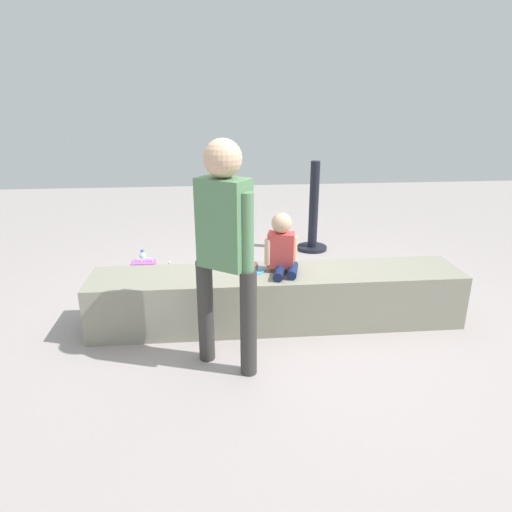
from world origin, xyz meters
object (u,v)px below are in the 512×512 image
Objects in this scene: water_bottle_near_gift at (170,271)px; water_bottle_far_side at (143,260)px; gift_bag at (144,275)px; party_cup_red at (251,267)px; handbag_black_leather at (345,283)px; child_seated at (282,247)px; cake_box_white at (285,281)px; cake_plate at (252,268)px; adult_standing at (225,238)px.

water_bottle_near_gift is 0.45m from water_bottle_far_side.
gift_bag is 1.13m from party_cup_red.
handbag_black_leather is (1.67, -0.54, 0.03)m from water_bottle_near_gift.
gift_bag is (-1.23, 0.81, -0.52)m from child_seated.
gift_bag is 0.30m from water_bottle_near_gift.
gift_bag is 0.97× the size of cake_box_white.
water_bottle_near_gift is 0.86m from party_cup_red.
handbag_black_leather is (1.90, -0.34, -0.02)m from gift_bag.
cake_plate is 0.85m from cake_box_white.
cake_plate is at bearing 170.46° from child_seated.
cake_box_white is at bearing 59.12° from cake_plate.
party_cup_red is (0.31, 1.76, -0.89)m from adult_standing.
party_cup_red is at bearing 17.31° from gift_bag.
handbag_black_leather is at bearing -17.74° from water_bottle_near_gift.
water_bottle_far_side is 1.18m from party_cup_red.
handbag_black_leather is at bearing -10.18° from gift_bag.
party_cup_red is (1.08, 0.34, -0.09)m from gift_bag.
gift_bag is (-0.76, 1.43, -0.80)m from adult_standing.
adult_standing is at bearing -126.91° from child_seated.
handbag_black_leather is at bearing -22.80° from cake_box_white.
water_bottle_near_gift is at bearing -45.51° from water_bottle_far_side.
water_bottle_far_side is at bearing 171.26° from party_cup_red.
party_cup_red is at bearing 85.51° from cake_plate.
water_bottle_near_gift is 1.19m from cake_box_white.
water_bottle_near_gift is at bearing 40.08° from gift_bag.
child_seated is 1.30m from party_cup_red.
party_cup_red is at bearing 97.64° from child_seated.
cake_plate is 1.15× the size of water_bottle_near_gift.
water_bottle_far_side is 2.17m from handbag_black_leather.
gift_bag is at bearing -139.92° from water_bottle_near_gift.
adult_standing is 6.95× the size of cake_plate.
handbag_black_leather is at bearing 43.57° from adult_standing.
water_bottle_near_gift is 1.76m from handbag_black_leather.
cake_box_white is (0.15, 0.69, -0.59)m from child_seated.
water_bottle_near_gift is (-0.53, 1.62, -0.85)m from adult_standing.
gift_bag is at bearing -162.69° from party_cup_red.
cake_plate reaches higher than water_bottle_near_gift.
water_bottle_far_side is at bearing 156.71° from handbag_black_leather.
water_bottle_far_side is 1.59m from cake_box_white.
cake_box_white reaches higher than party_cup_red.
water_bottle_far_side is at bearing 134.49° from water_bottle_near_gift.
adult_standing is at bearing -71.78° from water_bottle_near_gift.
cake_plate is at bearing -155.13° from handbag_black_leather.
child_seated is at bearing -82.36° from party_cup_red.
party_cup_red is (-0.15, 1.14, -0.61)m from child_seated.
cake_box_white is (0.39, 0.65, -0.40)m from cake_plate.
handbag_black_leather is (0.53, -0.22, 0.05)m from cake_box_white.
cake_plate is at bearing -49.96° from water_bottle_far_side.
water_bottle_far_side is (-0.31, 0.32, 0.01)m from water_bottle_near_gift.
child_seated is 1.52× the size of gift_bag.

